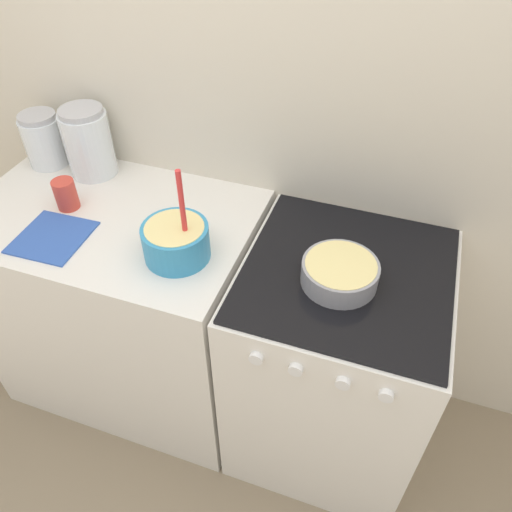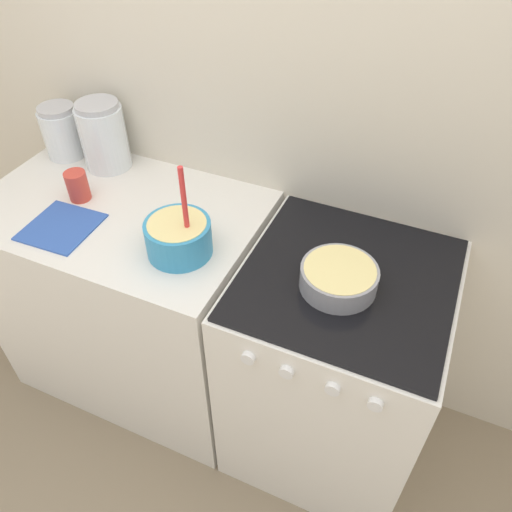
% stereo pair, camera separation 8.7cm
% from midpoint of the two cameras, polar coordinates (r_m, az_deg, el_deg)
% --- Properties ---
extents(ground_plane, '(12.00, 12.00, 0.00)m').
position_cam_midpoint_polar(ground_plane, '(2.15, -3.47, -23.19)').
color(ground_plane, gray).
extents(wall_back, '(4.99, 0.05, 2.40)m').
position_cam_midpoint_polar(wall_back, '(1.69, 5.40, 15.64)').
color(wall_back, beige).
rests_on(wall_back, ground_plane).
extents(countertop_cabinet, '(1.00, 0.65, 0.92)m').
position_cam_midpoint_polar(countertop_cabinet, '(2.09, -12.31, -4.74)').
color(countertop_cabinet, silver).
rests_on(countertop_cabinet, ground_plane).
extents(stove, '(0.64, 0.67, 0.92)m').
position_cam_midpoint_polar(stove, '(1.86, 10.10, -12.44)').
color(stove, white).
rests_on(stove, ground_plane).
extents(mixing_bowl, '(0.20, 0.20, 0.32)m').
position_cam_midpoint_polar(mixing_bowl, '(1.53, -7.25, 2.30)').
color(mixing_bowl, '#338CBF').
rests_on(mixing_bowl, countertop_cabinet).
extents(baking_pan, '(0.22, 0.22, 0.07)m').
position_cam_midpoint_polar(baking_pan, '(1.45, 11.15, -2.44)').
color(baking_pan, gray).
rests_on(baking_pan, stove).
extents(storage_jar_left, '(0.15, 0.15, 0.20)m').
position_cam_midpoint_polar(storage_jar_left, '(2.10, -20.08, 12.87)').
color(storage_jar_left, silver).
rests_on(storage_jar_left, countertop_cabinet).
extents(storage_jar_middle, '(0.17, 0.17, 0.26)m').
position_cam_midpoint_polar(storage_jar_middle, '(1.97, -15.71, 12.64)').
color(storage_jar_middle, silver).
rests_on(storage_jar_middle, countertop_cabinet).
extents(tin_can, '(0.07, 0.07, 0.11)m').
position_cam_midpoint_polar(tin_can, '(1.84, -18.45, 7.59)').
color(tin_can, '#CC3F33').
rests_on(tin_can, countertop_cabinet).
extents(recipe_page, '(0.23, 0.23, 0.01)m').
position_cam_midpoint_polar(recipe_page, '(1.75, -20.05, 3.12)').
color(recipe_page, '#3359B2').
rests_on(recipe_page, countertop_cabinet).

